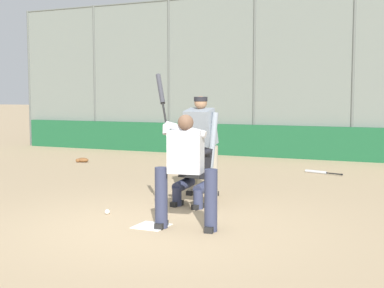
{
  "coord_description": "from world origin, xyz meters",
  "views": [
    {
      "loc": [
        -3.46,
        6.26,
        1.77
      ],
      "look_at": [
        -0.15,
        -1.0,
        1.05
      ],
      "focal_mm": 50.0,
      "sensor_mm": 36.0,
      "label": 1
    }
  ],
  "objects": [
    {
      "name": "fielding_glove_on_dirt",
      "position": [
        5.11,
        -5.44,
        0.06
      ],
      "size": [
        0.34,
        0.25,
        0.12
      ],
      "color": "brown",
      "rests_on": "ground_plane"
    },
    {
      "name": "ground_plane",
      "position": [
        0.0,
        0.0,
        0.0
      ],
      "size": [
        160.0,
        160.0,
        0.0
      ],
      "primitive_type": "plane",
      "color": "tan"
    },
    {
      "name": "baseball_loose",
      "position": [
        0.97,
        -0.38,
        0.04
      ],
      "size": [
        0.07,
        0.07,
        0.07
      ],
      "primitive_type": "sphere",
      "color": "white",
      "rests_on": "ground_plane"
    },
    {
      "name": "padding_wall",
      "position": [
        0.0,
        -8.67,
        0.46
      ],
      "size": [
        19.15,
        0.18,
        0.93
      ],
      "primitive_type": "cube",
      "color": "#19512D",
      "rests_on": "ground_plane"
    },
    {
      "name": "umpire_home",
      "position": [
        0.28,
        -2.32,
        0.95
      ],
      "size": [
        0.71,
        0.48,
        1.77
      ],
      "rotation": [
        0.0,
        0.0,
        -0.12
      ],
      "color": "gray",
      "rests_on": "ground_plane"
    },
    {
      "name": "batter_at_plate",
      "position": [
        -0.48,
        -0.05,
        0.83
      ],
      "size": [
        1.04,
        0.56,
        2.08
      ],
      "rotation": [
        0.0,
        0.0,
        0.15
      ],
      "color": "#2D334C",
      "rests_on": "ground_plane"
    },
    {
      "name": "backstop_fence",
      "position": [
        0.0,
        -8.77,
        2.47
      ],
      "size": [
        19.62,
        0.08,
        4.76
      ],
      "color": "#515651",
      "rests_on": "ground_plane"
    },
    {
      "name": "catcher_behind_plate",
      "position": [
        0.06,
        -1.5,
        0.61
      ],
      "size": [
        0.64,
        0.78,
        1.18
      ],
      "rotation": [
        0.0,
        0.0,
        -0.14
      ],
      "color": "#2D334C",
      "rests_on": "ground_plane"
    },
    {
      "name": "bleachers_beyond",
      "position": [
        2.43,
        -11.63,
        0.59
      ],
      "size": [
        13.68,
        3.05,
        1.8
      ],
      "color": "slate",
      "rests_on": "ground_plane"
    },
    {
      "name": "spare_bat_first_base_side",
      "position": [
        -1.08,
        -5.96,
        0.03
      ],
      "size": [
        0.89,
        0.31,
        0.07
      ],
      "rotation": [
        0.0,
        0.0,
        6.0
      ],
      "color": "black",
      "rests_on": "ground_plane"
    },
    {
      "name": "home_plate_marker",
      "position": [
        0.0,
        0.0,
        0.01
      ],
      "size": [
        0.43,
        0.43,
        0.01
      ],
      "primitive_type": "cube",
      "color": "white",
      "rests_on": "ground_plane"
    }
  ]
}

